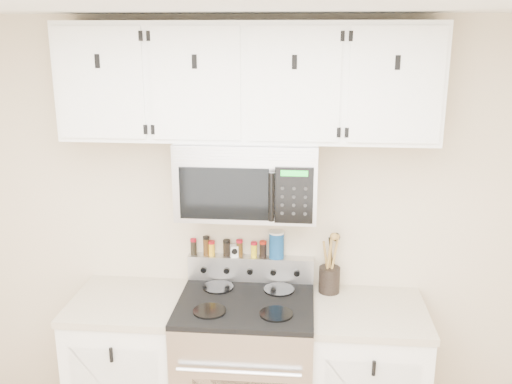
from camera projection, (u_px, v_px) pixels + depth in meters
back_wall at (251, 231)px, 3.42m from camera, size 3.50×0.01×2.50m
range at (246, 373)px, 3.33m from camera, size 0.76×0.65×1.10m
base_cabinet_left at (132, 368)px, 3.42m from camera, size 0.64×0.62×0.92m
base_cabinet_right at (365, 380)px, 3.30m from camera, size 0.64×0.62×0.92m
microwave at (248, 178)px, 3.14m from camera, size 0.76×0.44×0.42m
upper_cabinets at (248, 82)px, 3.02m from camera, size 2.00×0.35×0.62m
utensil_crock at (329, 278)px, 3.35m from camera, size 0.12×0.12×0.36m
kitchen_timer at (235, 251)px, 3.43m from camera, size 0.07×0.07×0.07m
salt_canister at (277, 244)px, 3.39m from camera, size 0.09×0.09×0.17m
spice_jar_0 at (194, 247)px, 3.45m from camera, size 0.04×0.04×0.10m
spice_jar_1 at (206, 246)px, 3.44m from camera, size 0.04×0.04×0.12m
spice_jar_2 at (212, 248)px, 3.44m from camera, size 0.04×0.04×0.09m
spice_jar_3 at (227, 248)px, 3.43m from camera, size 0.04×0.04×0.10m
spice_jar_4 at (240, 248)px, 3.42m from camera, size 0.04×0.04×0.10m
spice_jar_5 at (254, 249)px, 3.42m from camera, size 0.04×0.04×0.09m
spice_jar_6 at (263, 249)px, 3.41m from camera, size 0.04×0.04×0.10m
spice_jar_7 at (276, 249)px, 3.40m from camera, size 0.04×0.04×0.11m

